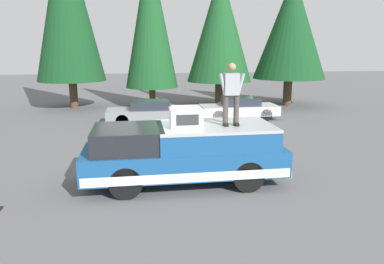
% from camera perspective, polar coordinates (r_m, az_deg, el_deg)
% --- Properties ---
extents(ground_plane, '(90.00, 90.00, 0.00)m').
position_cam_1_polar(ground_plane, '(10.79, -4.71, -7.25)').
color(ground_plane, '#565659').
extents(pickup_truck, '(2.01, 5.54, 1.65)m').
position_cam_1_polar(pickup_truck, '(10.16, -1.22, -3.31)').
color(pickup_truck, navy).
rests_on(pickup_truck, ground).
extents(compressor_unit, '(0.65, 0.84, 0.56)m').
position_cam_1_polar(compressor_unit, '(9.73, -0.96, 2.34)').
color(compressor_unit, silver).
rests_on(compressor_unit, pickup_truck).
extents(person_on_truck_bed, '(0.29, 0.72, 1.69)m').
position_cam_1_polar(person_on_truck_bed, '(9.91, 6.17, 6.12)').
color(person_on_truck_bed, '#423D38').
rests_on(person_on_truck_bed, pickup_truck).
extents(parked_car_silver, '(1.64, 4.10, 1.16)m').
position_cam_1_polar(parked_car_silver, '(19.66, 7.37, 3.72)').
color(parked_car_silver, silver).
rests_on(parked_car_silver, ground).
extents(parked_car_grey, '(1.64, 4.10, 1.16)m').
position_cam_1_polar(parked_car_grey, '(18.44, -6.81, 3.11)').
color(parked_car_grey, gray).
rests_on(parked_car_grey, ground).
extents(conifer_far_left, '(4.60, 4.60, 8.21)m').
position_cam_1_polar(conifer_far_left, '(24.80, 15.25, 15.49)').
color(conifer_far_left, '#4C3826').
rests_on(conifer_far_left, ground).
extents(conifer_left, '(4.12, 4.12, 8.48)m').
position_cam_1_polar(conifer_left, '(23.90, 4.38, 16.13)').
color(conifer_left, '#4C3826').
rests_on(conifer_left, ground).
extents(conifer_center_left, '(3.32, 3.32, 9.93)m').
position_cam_1_polar(conifer_center_left, '(23.72, -6.50, 17.44)').
color(conifer_center_left, '#4C3826').
rests_on(conifer_center_left, ground).
extents(conifer_center_right, '(4.17, 4.17, 11.17)m').
position_cam_1_polar(conifer_center_right, '(24.32, -18.99, 18.74)').
color(conifer_center_right, '#4C3826').
rests_on(conifer_center_right, ground).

